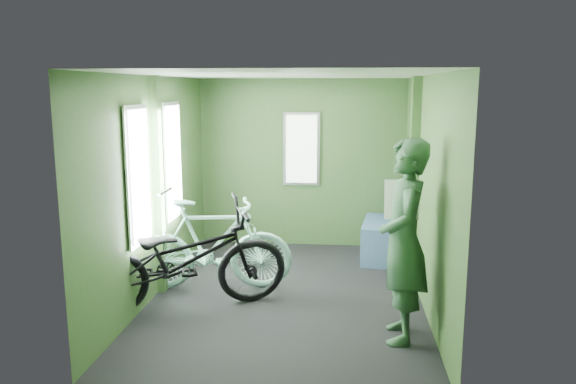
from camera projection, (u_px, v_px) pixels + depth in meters
name	position (u px, v px, depth m)	size (l,w,h in m)	color
room	(284.00, 161.00, 5.76)	(4.00, 4.02, 2.31)	black
bicycle_black	(186.00, 311.00, 5.55)	(0.72, 2.06, 1.08)	black
bicycle_mint	(213.00, 291.00, 6.10)	(0.49, 1.74, 1.04)	#9CE8D4
passenger	(404.00, 241.00, 4.79)	(0.43, 0.68, 1.77)	#2A4E31
waste_box	(402.00, 245.00, 6.43)	(0.23, 0.33, 0.79)	gray
bench_seat	(387.00, 235.00, 7.23)	(0.65, 1.03, 1.02)	navy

